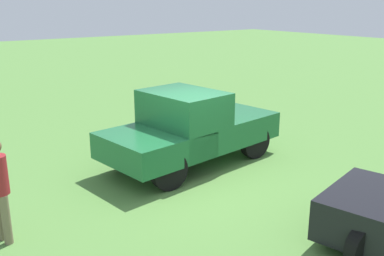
% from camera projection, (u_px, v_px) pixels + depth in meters
% --- Properties ---
extents(ground_plane, '(80.00, 80.00, 0.00)m').
position_uv_depth(ground_plane, '(198.00, 179.00, 9.80)').
color(ground_plane, '#54843D').
extents(pickup_truck, '(4.69, 2.49, 1.84)m').
position_uv_depth(pickup_truck, '(189.00, 127.00, 10.42)').
color(pickup_truck, black).
rests_on(pickup_truck, ground_plane).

